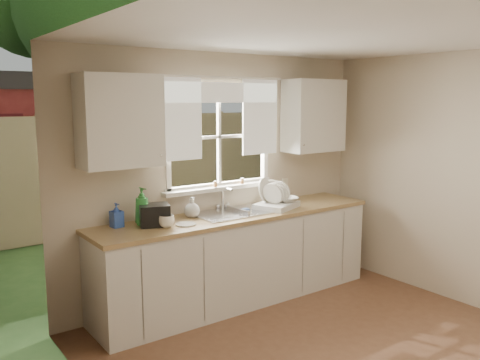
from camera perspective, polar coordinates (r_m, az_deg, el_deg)
room_walls at (r=3.76m, az=15.59°, el=-3.55°), size 3.62×4.02×2.50m
ceiling at (r=3.74m, az=15.64°, el=15.88°), size 3.60×4.00×0.02m
window at (r=5.23m, az=-2.26°, el=3.04°), size 1.38×0.16×1.06m
curtains at (r=5.16m, az=-1.97°, el=7.94°), size 1.50×0.03×0.81m
base_cabinets at (r=5.19m, az=-0.20°, el=-8.87°), size 3.00×0.62×0.87m
countertop at (r=5.07m, az=-0.20°, el=-3.98°), size 3.04×0.65×0.04m
upper_cabinet_left at (r=4.51m, az=-13.34°, el=6.47°), size 0.70×0.33×0.80m
upper_cabinet_right at (r=5.80m, az=8.28°, el=7.15°), size 0.70×0.33×0.80m
wall_outlet at (r=5.81m, az=5.09°, el=-0.43°), size 0.08×0.01×0.12m
sill_jars at (r=5.26m, az=-1.24°, el=-0.28°), size 0.38×0.04×0.06m
backyard at (r=11.38m, az=-18.68°, el=15.82°), size 20.00×10.00×6.13m
sink at (r=5.11m, az=-0.41°, el=-4.48°), size 0.88×0.52×0.40m
dish_rack at (r=5.30m, az=4.04°, el=-2.42°), size 0.54×0.48×0.31m
bowl at (r=5.34m, az=5.42°, el=-2.19°), size 0.27×0.27×0.05m
soap_bottle_a at (r=4.66m, az=-10.95°, el=-2.91°), size 0.16×0.16×0.34m
soap_bottle_b at (r=4.63m, az=-13.69°, el=-3.87°), size 0.11×0.11×0.22m
soap_bottle_c at (r=4.90m, az=-5.42°, el=-3.08°), size 0.18×0.18×0.19m
saucer at (r=4.63m, az=-6.12°, el=-4.96°), size 0.19×0.19×0.01m
cup at (r=4.56m, az=-8.25°, el=-4.61°), size 0.16×0.16×0.11m
black_appliance at (r=4.63m, az=-9.61°, el=-3.89°), size 0.32×0.30×0.19m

